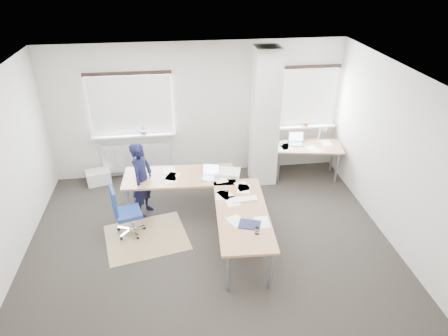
{
  "coord_description": "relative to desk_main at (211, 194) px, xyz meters",
  "views": [
    {
      "loc": [
        -0.45,
        -5.21,
        4.35
      ],
      "look_at": [
        0.35,
        0.9,
        0.92
      ],
      "focal_mm": 32.0,
      "sensor_mm": 36.0,
      "label": 1
    }
  ],
  "objects": [
    {
      "name": "ground",
      "position": [
        -0.07,
        -0.44,
        -0.69
      ],
      "size": [
        6.0,
        6.0,
        0.0
      ],
      "primitive_type": "plane",
      "color": "black",
      "rests_on": "ground"
    },
    {
      "name": "task_chair",
      "position": [
        -1.44,
        0.01,
        -0.43
      ],
      "size": [
        0.52,
        0.51,
        0.94
      ],
      "rotation": [
        0.0,
        0.0,
        0.26
      ],
      "color": "navy",
      "rests_on": "ground"
    },
    {
      "name": "white_crate",
      "position": [
        -2.19,
        1.81,
        -0.55
      ],
      "size": [
        0.55,
        0.45,
        0.28
      ],
      "primitive_type": "cube",
      "rotation": [
        0.0,
        0.0,
        0.29
      ],
      "color": "white",
      "rests_on": "ground"
    },
    {
      "name": "floor_mat",
      "position": [
        -1.14,
        -0.15,
        -0.69
      ],
      "size": [
        1.53,
        1.38,
        0.01
      ],
      "primitive_type": "cube",
      "rotation": [
        0.0,
        0.0,
        0.21
      ],
      "color": "#987C52",
      "rests_on": "ground"
    },
    {
      "name": "desk_side",
      "position": [
        2.18,
        1.54,
        -0.01
      ],
      "size": [
        1.5,
        0.93,
        1.22
      ],
      "rotation": [
        0.0,
        0.0,
        -0.17
      ],
      "color": "#8B5D3C",
      "rests_on": "ground"
    },
    {
      "name": "room_shell",
      "position": [
        0.11,
        0.02,
        1.05
      ],
      "size": [
        6.04,
        5.04,
        2.82
      ],
      "color": "#BAB7AA",
      "rests_on": "ground"
    },
    {
      "name": "person",
      "position": [
        -1.17,
        0.6,
        0.02
      ],
      "size": [
        0.52,
        0.61,
        1.42
      ],
      "primitive_type": "imported",
      "rotation": [
        0.0,
        0.0,
        1.17
      ],
      "color": "black",
      "rests_on": "ground"
    },
    {
      "name": "desk_main",
      "position": [
        0.0,
        0.0,
        0.0
      ],
      "size": [
        2.41,
        2.72,
        0.96
      ],
      "rotation": [
        0.0,
        0.0,
        -0.05
      ],
      "color": "#8B5D3C",
      "rests_on": "ground"
    }
  ]
}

